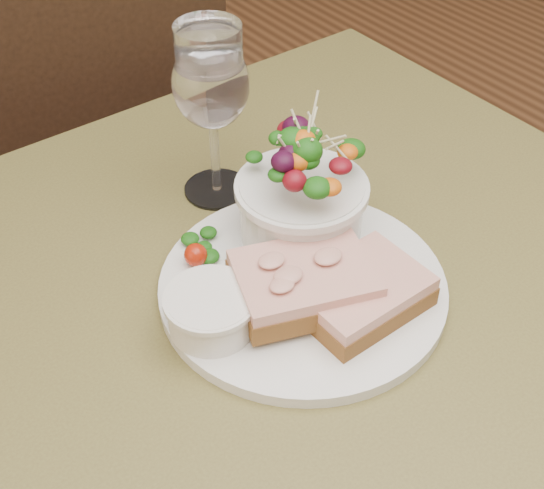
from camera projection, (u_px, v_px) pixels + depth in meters
cafe_table at (310, 379)px, 0.75m from camera, size 0.80×0.80×0.75m
chair_far at (91, 257)px, 1.41m from camera, size 0.48×0.48×0.90m
dinner_plate at (303, 286)px, 0.69m from camera, size 0.26×0.26×0.01m
sandwich_front at (361, 293)px, 0.66m from camera, size 0.11×0.08×0.03m
sandwich_back at (304, 282)px, 0.66m from camera, size 0.14×0.12×0.03m
ramekin at (211, 310)px, 0.64m from camera, size 0.07×0.07×0.04m
salad_bowl at (302, 186)px, 0.70m from camera, size 0.12×0.12×0.13m
garnish at (201, 249)px, 0.71m from camera, size 0.05×0.04×0.02m
wine_glass at (211, 89)px, 0.73m from camera, size 0.08×0.08×0.18m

